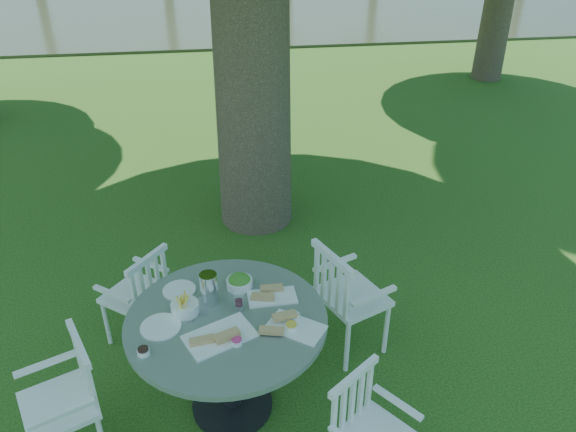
% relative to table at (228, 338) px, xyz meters
% --- Properties ---
extents(ground, '(140.00, 140.00, 0.00)m').
position_rel_table_xyz_m(ground, '(0.56, 0.93, -0.64)').
color(ground, '#173A0C').
rests_on(ground, ground).
extents(table, '(1.28, 1.28, 0.81)m').
position_rel_table_xyz_m(table, '(0.00, 0.00, 0.00)').
color(table, black).
rests_on(table, ground).
extents(chair_ne, '(0.60, 0.61, 0.94)m').
position_rel_table_xyz_m(chair_ne, '(0.87, 0.45, -0.08)').
color(chair_ne, white).
rests_on(chair_ne, ground).
extents(chair_nw, '(0.57, 0.58, 0.84)m').
position_rel_table_xyz_m(chair_nw, '(-0.62, 0.77, -0.14)').
color(chair_nw, white).
rests_on(chair_nw, ground).
extents(chair_sw, '(0.56, 0.58, 0.88)m').
position_rel_table_xyz_m(chair_sw, '(-0.96, -0.21, -0.12)').
color(chair_sw, white).
rests_on(chair_sw, ground).
extents(chair_se, '(0.56, 0.55, 0.81)m').
position_rel_table_xyz_m(chair_se, '(0.74, -0.66, -0.16)').
color(chair_se, white).
rests_on(chair_se, ground).
extents(tableware, '(1.15, 0.80, 0.23)m').
position_rel_table_xyz_m(tableware, '(-0.05, 0.08, 0.22)').
color(tableware, white).
rests_on(tableware, table).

